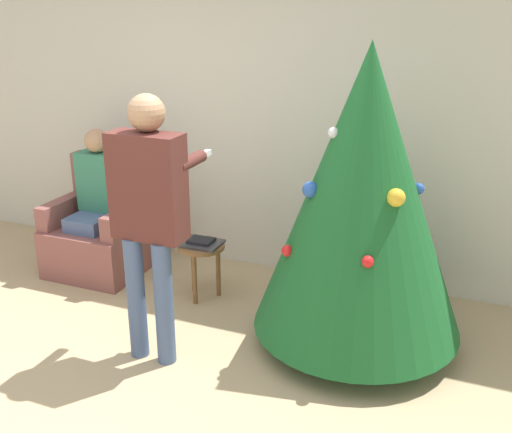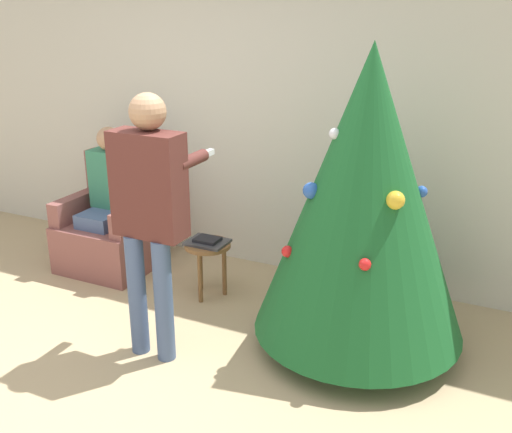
% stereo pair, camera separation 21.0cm
% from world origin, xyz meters
% --- Properties ---
extents(ground_plane, '(14.00, 14.00, 0.00)m').
position_xyz_m(ground_plane, '(0.00, 0.00, 0.00)').
color(ground_plane, tan).
extents(wall_back, '(8.00, 0.06, 2.70)m').
position_xyz_m(wall_back, '(0.00, 2.23, 1.35)').
color(wall_back, beige).
rests_on(wall_back, ground_plane).
extents(christmas_tree, '(1.39, 1.39, 2.02)m').
position_xyz_m(christmas_tree, '(1.29, 1.26, 1.08)').
color(christmas_tree, brown).
rests_on(christmas_tree, ground_plane).
extents(armchair, '(0.76, 0.69, 0.97)m').
position_xyz_m(armchair, '(-1.03, 1.60, 0.33)').
color(armchair, brown).
rests_on(armchair, ground_plane).
extents(person_seated, '(0.36, 0.46, 1.24)m').
position_xyz_m(person_seated, '(-1.03, 1.58, 0.68)').
color(person_seated, '#475B84').
rests_on(person_seated, ground_plane).
extents(person_standing, '(0.47, 0.57, 1.72)m').
position_xyz_m(person_standing, '(0.11, 0.61, 1.04)').
color(person_standing, '#475B84').
rests_on(person_standing, ground_plane).
extents(side_stool, '(0.36, 0.36, 0.45)m').
position_xyz_m(side_stool, '(0.02, 1.46, 0.37)').
color(side_stool, brown).
rests_on(side_stool, ground_plane).
extents(laptop, '(0.31, 0.24, 0.02)m').
position_xyz_m(laptop, '(0.02, 1.46, 0.46)').
color(laptop, '#38383D').
rests_on(laptop, side_stool).
extents(book, '(0.19, 0.15, 0.02)m').
position_xyz_m(book, '(0.02, 1.46, 0.48)').
color(book, black).
rests_on(book, laptop).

